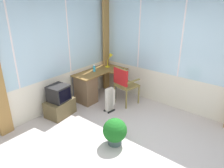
{
  "coord_description": "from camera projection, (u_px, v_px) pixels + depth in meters",
  "views": [
    {
      "loc": [
        -2.59,
        -1.79,
        2.6
      ],
      "look_at": [
        0.68,
        0.88,
        0.84
      ],
      "focal_mm": 34.12,
      "sensor_mm": 36.0,
      "label": 1
    }
  ],
  "objects": [
    {
      "name": "ground",
      "position": [
        126.0,
        150.0,
        3.91
      ],
      "size": [
        5.1,
        5.46,
        0.06
      ],
      "primitive_type": "cube",
      "color": "beige"
    },
    {
      "name": "north_window_panel",
      "position": [
        44.0,
        55.0,
        4.68
      ],
      "size": [
        4.1,
        0.07,
        2.8
      ],
      "color": "silver",
      "rests_on": "ground"
    },
    {
      "name": "east_window_panel",
      "position": [
        181.0,
        53.0,
        4.85
      ],
      "size": [
        0.07,
        4.46,
        2.8
      ],
      "color": "silver",
      "rests_on": "ground"
    },
    {
      "name": "curtain_corner",
      "position": [
        106.0,
        43.0,
        6.02
      ],
      "size": [
        0.27,
        0.1,
        2.7
      ],
      "primitive_type": "cube",
      "rotation": [
        0.0,
        0.0,
        0.13
      ],
      "color": "#A3763E",
      "rests_on": "ground"
    },
    {
      "name": "desk",
      "position": [
        88.0,
        87.0,
        5.54
      ],
      "size": [
        1.39,
        0.81,
        0.74
      ],
      "color": "brown",
      "rests_on": "ground"
    },
    {
      "name": "desk_lamp",
      "position": [
        111.0,
        58.0,
        5.94
      ],
      "size": [
        0.23,
        0.2,
        0.4
      ],
      "color": "yellow",
      "rests_on": "desk"
    },
    {
      "name": "tv_remote",
      "position": [
        121.0,
        69.0,
        5.84
      ],
      "size": [
        0.05,
        0.15,
        0.02
      ],
      "primitive_type": "cube",
      "rotation": [
        0.0,
        0.0,
        0.05
      ],
      "color": "black",
      "rests_on": "desk"
    },
    {
      "name": "spray_bottle",
      "position": [
        94.0,
        68.0,
        5.62
      ],
      "size": [
        0.06,
        0.06,
        0.22
      ],
      "color": "#36ADD5",
      "rests_on": "desk"
    },
    {
      "name": "wooden_armchair",
      "position": [
        123.0,
        81.0,
        5.27
      ],
      "size": [
        0.57,
        0.56,
        0.99
      ],
      "color": "olive",
      "rests_on": "ground"
    },
    {
      "name": "tv_on_stand",
      "position": [
        60.0,
        102.0,
        4.9
      ],
      "size": [
        0.69,
        0.52,
        0.74
      ],
      "color": "brown",
      "rests_on": "ground"
    },
    {
      "name": "space_heater",
      "position": [
        110.0,
        99.0,
        5.09
      ],
      "size": [
        0.28,
        0.19,
        0.6
      ],
      "color": "silver",
      "rests_on": "ground"
    },
    {
      "name": "potted_plant",
      "position": [
        115.0,
        131.0,
        3.94
      ],
      "size": [
        0.45,
        0.45,
        0.53
      ],
      "color": "#3C504D",
      "rests_on": "ground"
    }
  ]
}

